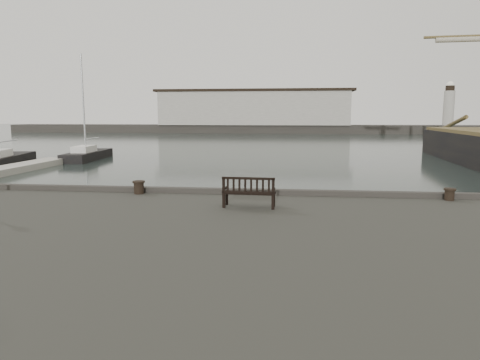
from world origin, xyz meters
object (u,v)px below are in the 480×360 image
Objects in this scene: bench at (249,198)px; yacht_d at (88,157)px; bollard_left at (139,187)px; yacht_b at (1,162)px; bollard_right at (449,194)px.

bench is 32.99m from yacht_d.
bollard_left is at bearing 158.66° from bench.
bench is at bearing -55.69° from yacht_b.
bollard_right is at bearing -0.11° from bollard_left.
bollard_right is at bearing 18.26° from bench.
bollard_left is 29.37m from yacht_d.
bollard_right is at bearing -46.79° from yacht_b.
bench reaches higher than bollard_right.
yacht_b is 7.59m from yacht_d.
bench is at bearing -60.84° from yacht_d.
yacht_d is (-14.37, 25.57, -1.55)m from bollard_left.
bollard_right is 0.03× the size of yacht_b.
yacht_b is (-19.50, 19.97, -1.54)m from bollard_left.
yacht_d reaches higher than bollard_left.
bollard_left is 10.28m from bollard_right.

